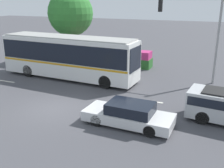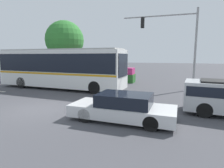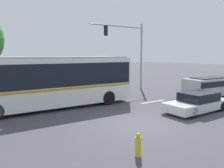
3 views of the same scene
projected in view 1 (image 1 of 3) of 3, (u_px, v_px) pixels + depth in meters
ground_plane at (57, 108)px, 15.90m from camera, size 140.00×140.00×0.00m
city_bus at (68, 55)px, 21.37m from camera, size 11.71×3.05×3.44m
sedan_foreground at (129, 114)px, 13.65m from camera, size 4.69×1.91×1.22m
traffic_light_pole at (198, 24)px, 19.76m from camera, size 6.23×0.24×6.72m
flowering_hedge at (112, 57)px, 26.17m from camera, size 7.94×1.44×1.57m
street_tree_left at (70, 13)px, 27.74m from camera, size 4.76×4.76×7.20m
lane_stripe_near at (145, 100)px, 17.12m from camera, size 2.40×0.16×0.01m
lane_stripe_mid at (3, 81)px, 21.20m from camera, size 2.40×0.16×0.01m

